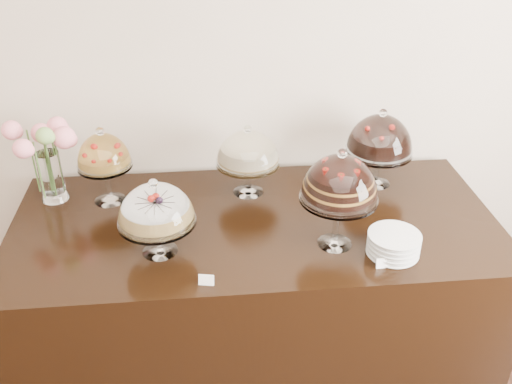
{
  "coord_description": "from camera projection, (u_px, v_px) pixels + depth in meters",
  "views": [
    {
      "loc": [
        -0.27,
        0.3,
        2.34
      ],
      "look_at": [
        -0.06,
        2.4,
        1.08
      ],
      "focal_mm": 40.0,
      "sensor_mm": 36.0,
      "label": 1
    }
  ],
  "objects": [
    {
      "name": "cake_stand_choco_layer",
      "position": [
        340.0,
        182.0,
        2.28
      ],
      "size": [
        0.32,
        0.32,
        0.45
      ],
      "color": "white",
      "rests_on": "display_counter"
    },
    {
      "name": "wall_back",
      "position": [
        257.0,
        54.0,
        2.76
      ],
      "size": [
        5.0,
        0.04,
        3.0
      ],
      "primitive_type": "cube",
      "color": "#BFAF9A",
      "rests_on": "ground"
    },
    {
      "name": "display_counter",
      "position": [
        255.0,
        296.0,
        2.82
      ],
      "size": [
        2.2,
        1.0,
        0.9
      ],
      "primitive_type": "cube",
      "color": "black",
      "rests_on": "ground"
    },
    {
      "name": "cake_stand_sugar_sponge",
      "position": [
        156.0,
        208.0,
        2.28
      ],
      "size": [
        0.32,
        0.32,
        0.35
      ],
      "color": "white",
      "rests_on": "display_counter"
    },
    {
      "name": "cake_stand_fruit_tart",
      "position": [
        103.0,
        155.0,
        2.62
      ],
      "size": [
        0.25,
        0.25,
        0.38
      ],
      "color": "white",
      "rests_on": "display_counter"
    },
    {
      "name": "cake_stand_dark_choco",
      "position": [
        380.0,
        138.0,
        2.75
      ],
      "size": [
        0.33,
        0.33,
        0.4
      ],
      "color": "white",
      "rests_on": "display_counter"
    },
    {
      "name": "price_card_right",
      "position": [
        383.0,
        263.0,
        2.29
      ],
      "size": [
        0.06,
        0.02,
        0.04
      ],
      "primitive_type": "cube",
      "rotation": [
        -0.21,
        0.0,
        0.07
      ],
      "color": "white",
      "rests_on": "display_counter"
    },
    {
      "name": "cake_stand_cheesecake",
      "position": [
        248.0,
        151.0,
        2.69
      ],
      "size": [
        0.31,
        0.31,
        0.36
      ],
      "color": "white",
      "rests_on": "display_counter"
    },
    {
      "name": "plate_stack",
      "position": [
        393.0,
        244.0,
        2.35
      ],
      "size": [
        0.21,
        0.21,
        0.09
      ],
      "color": "silver",
      "rests_on": "display_counter"
    },
    {
      "name": "price_card_left",
      "position": [
        206.0,
        280.0,
        2.19
      ],
      "size": [
        0.06,
        0.03,
        0.04
      ],
      "primitive_type": "cube",
      "rotation": [
        -0.21,
        0.0,
        -0.2
      ],
      "color": "white",
      "rests_on": "display_counter"
    },
    {
      "name": "flower_vase",
      "position": [
        46.0,
        151.0,
        2.63
      ],
      "size": [
        0.33,
        0.31,
        0.41
      ],
      "color": "white",
      "rests_on": "display_counter"
    }
  ]
}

